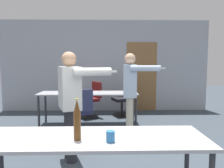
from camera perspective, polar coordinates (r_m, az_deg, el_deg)
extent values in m
cube|color=#A3A8B2|center=(6.58, -1.86, 4.73)|extent=(6.18, 0.10, 2.69)
cube|color=olive|center=(6.62, 7.71, 1.91)|extent=(0.90, 0.02, 2.05)
cube|color=#A8A8AD|center=(2.13, -4.99, -13.92)|extent=(2.13, 0.68, 0.03)
cylinder|color=#2D2D33|center=(2.77, -26.95, -18.11)|extent=(0.05, 0.05, 0.72)
cylinder|color=#2D2D33|center=(2.67, 18.94, -18.69)|extent=(0.05, 0.05, 0.72)
cube|color=#A8A8AD|center=(5.11, -6.20, -2.40)|extent=(2.28, 0.66, 0.03)
cylinder|color=#2D2D33|center=(5.13, -18.60, -6.92)|extent=(0.05, 0.05, 0.72)
cylinder|color=#2D2D33|center=(4.94, 6.24, -7.12)|extent=(0.05, 0.05, 0.72)
cylinder|color=#2D2D33|center=(5.63, -16.97, -5.75)|extent=(0.05, 0.05, 0.72)
cylinder|color=#2D2D33|center=(5.46, 5.49, -5.88)|extent=(0.05, 0.05, 0.72)
cylinder|color=#28282D|center=(3.48, -11.13, -12.19)|extent=(0.15, 0.15, 0.78)
cylinder|color=#28282D|center=(3.29, -10.51, -13.21)|extent=(0.15, 0.15, 0.78)
cube|color=silver|center=(3.24, -11.05, -0.92)|extent=(0.41, 0.53, 0.61)
sphere|color=tan|center=(3.22, -11.19, 6.41)|extent=(0.22, 0.22, 0.22)
cylinder|color=silver|center=(3.53, -11.87, -0.85)|extent=(0.11, 0.11, 0.53)
cylinder|color=silver|center=(2.99, -5.16, 3.20)|extent=(0.54, 0.29, 0.11)
cube|color=white|center=(3.09, 0.12, 3.29)|extent=(0.13, 0.07, 0.03)
cylinder|color=beige|center=(4.45, 4.56, -8.08)|extent=(0.14, 0.14, 0.79)
cylinder|color=beige|center=(4.27, 4.64, -8.67)|extent=(0.14, 0.14, 0.79)
cube|color=silver|center=(4.25, 4.67, 0.89)|extent=(0.28, 0.46, 0.62)
sphere|color=#DBAD89|center=(4.23, 4.72, 6.55)|extent=(0.22, 0.22, 0.22)
cylinder|color=silver|center=(4.52, 4.56, 0.90)|extent=(0.11, 0.11, 0.54)
cylinder|color=silver|center=(3.98, 8.70, 4.08)|extent=(0.54, 0.14, 0.11)
cube|color=white|center=(4.02, 12.95, 4.02)|extent=(0.12, 0.04, 0.03)
cylinder|color=black|center=(5.90, -6.21, -8.47)|extent=(0.52, 0.52, 0.03)
cylinder|color=black|center=(5.85, -6.23, -6.40)|extent=(0.06, 0.06, 0.40)
cube|color=maroon|center=(5.80, -6.26, -4.06)|extent=(0.63, 0.63, 0.08)
cube|color=maroon|center=(5.89, -4.03, -1.44)|extent=(0.28, 0.40, 0.42)
cylinder|color=black|center=(4.53, -8.78, -12.88)|extent=(0.52, 0.52, 0.03)
cylinder|color=black|center=(4.46, -8.82, -10.15)|extent=(0.06, 0.06, 0.42)
cube|color=navy|center=(4.40, -8.87, -7.04)|extent=(0.60, 0.60, 0.08)
cube|color=navy|center=(4.11, -7.99, -4.38)|extent=(0.43, 0.22, 0.42)
cylinder|color=black|center=(6.06, 2.57, -8.06)|extent=(0.52, 0.52, 0.03)
cylinder|color=black|center=(6.02, 2.58, -6.15)|extent=(0.06, 0.06, 0.38)
cube|color=black|center=(5.97, 2.59, -3.99)|extent=(0.58, 0.58, 0.08)
cube|color=black|center=(6.04, 4.90, -1.50)|extent=(0.19, 0.43, 0.42)
cylinder|color=#563314|center=(2.02, -9.07, -10.79)|extent=(0.07, 0.07, 0.26)
cone|color=#563314|center=(1.97, -9.15, -5.63)|extent=(0.06, 0.06, 0.11)
cylinder|color=gold|center=(1.96, -9.18, -3.86)|extent=(0.03, 0.03, 0.01)
cylinder|color=#2866A3|center=(1.97, -0.40, -13.55)|extent=(0.08, 0.08, 0.10)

